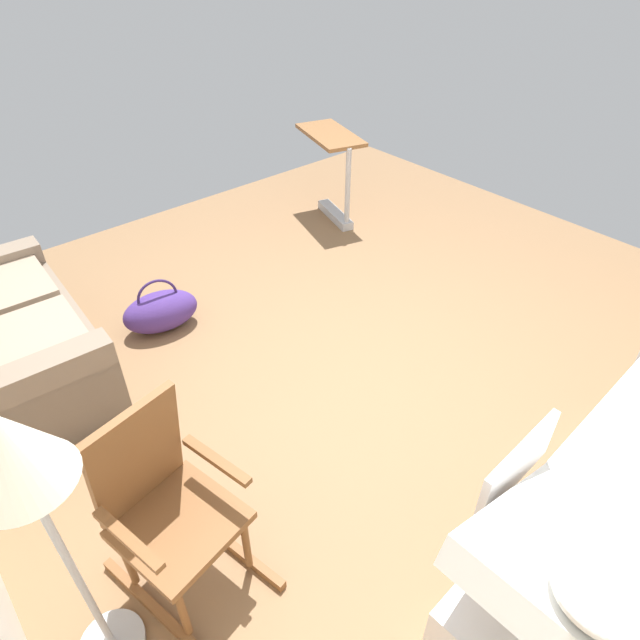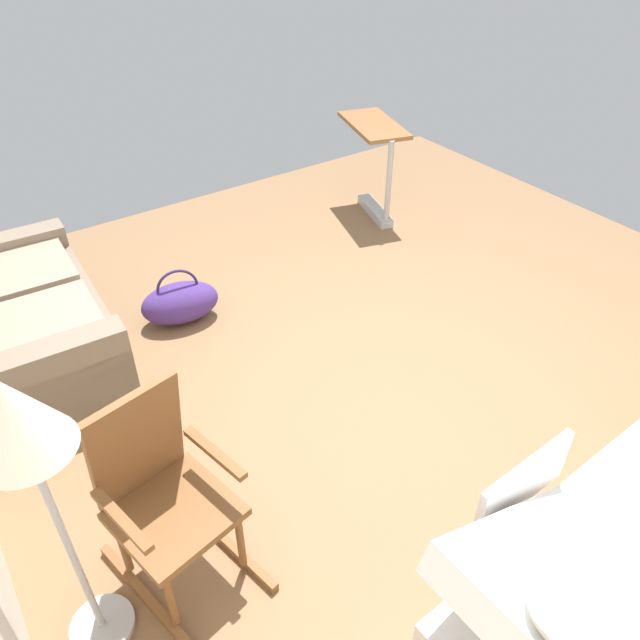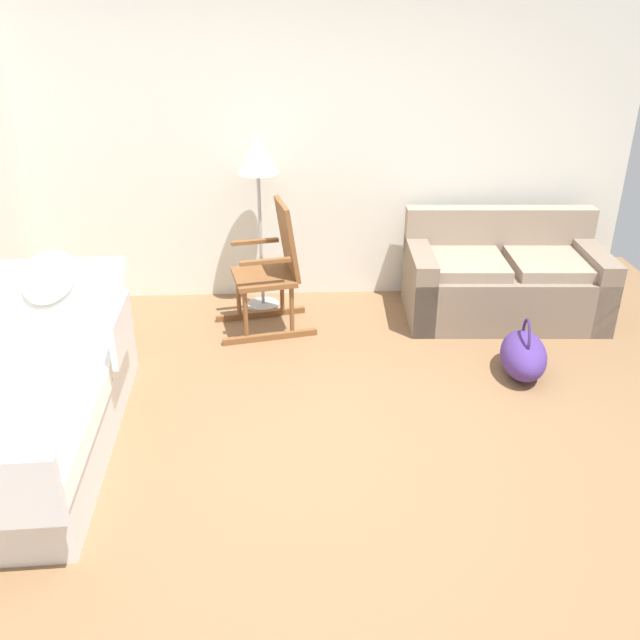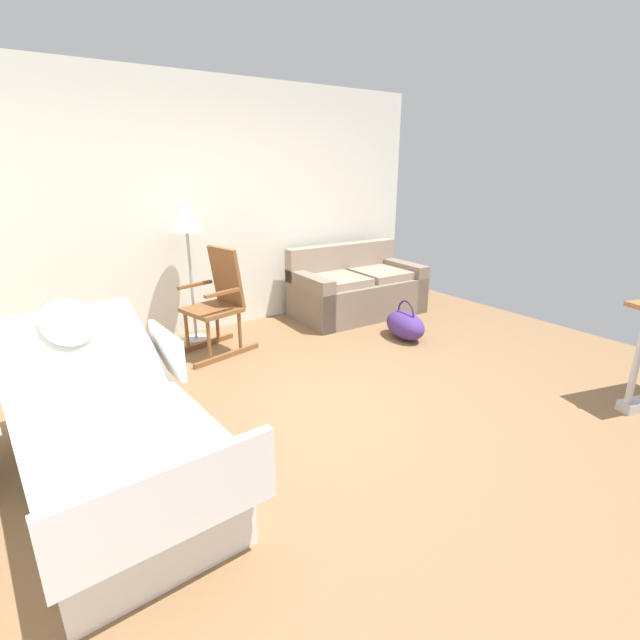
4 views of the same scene
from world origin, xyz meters
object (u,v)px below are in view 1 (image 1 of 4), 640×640
hospital_bed (638,539)px  overbed_table (334,167)px  floor_lamp (19,469)px  couch (9,343)px  rocking_chair (166,508)px  duffel_bag (161,311)px

hospital_bed → overbed_table: size_ratio=2.42×
floor_lamp → overbed_table: (2.44, -3.49, -0.70)m
couch → floor_lamp: bearing=172.6°
hospital_bed → overbed_table: (3.73, -1.51, 0.23)m
rocking_chair → duffel_bag: 2.01m
hospital_bed → overbed_table: hospital_bed is taller
overbed_table → duffel_bag: (-0.55, 2.24, -0.38)m
hospital_bed → duffel_bag: 3.27m
hospital_bed → couch: size_ratio=1.30×
floor_lamp → overbed_table: 4.31m
overbed_table → duffel_bag: size_ratio=1.44×
hospital_bed → rocking_chair: 2.11m
duffel_bag → overbed_table: bearing=-76.2°
couch → duffel_bag: size_ratio=2.68×
rocking_chair → overbed_table: 3.87m
hospital_bed → rocking_chair: rocking_chair is taller
overbed_table → duffel_bag: bearing=103.8°
couch → duffel_bag: couch is taller
hospital_bed → floor_lamp: size_ratio=1.44×
floor_lamp → duffel_bag: size_ratio=2.42×
rocking_chair → hospital_bed: bearing=-131.5°
duffel_bag → hospital_bed: bearing=-167.1°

